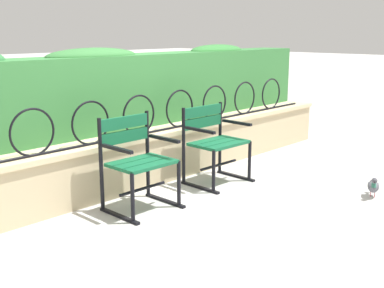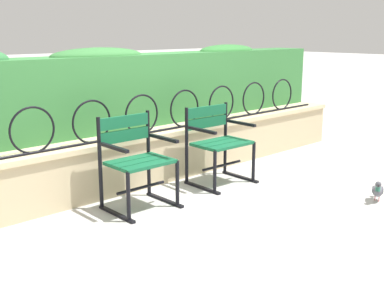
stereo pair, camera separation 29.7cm
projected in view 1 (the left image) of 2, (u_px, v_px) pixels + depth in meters
The scene contains 7 objects.
ground_plane at pixel (200, 202), 4.67m from camera, with size 60.00×60.00×0.00m, color #B7B5AF.
stone_wall at pixel (142, 158), 5.16m from camera, with size 6.30×0.41×0.55m.
iron_arch_fence at pixel (140, 117), 4.95m from camera, with size 5.78×0.02×0.42m.
hedge_row at pixel (113, 89), 5.25m from camera, with size 6.17×0.47×0.92m.
park_chair_left at pixel (136, 159), 4.42m from camera, with size 0.59×0.53×0.86m.
park_chair_right at pixel (214, 140), 5.20m from camera, with size 0.63×0.54×0.82m.
pigeon_near_chairs at pixel (373, 186), 4.78m from camera, with size 0.28×0.18×0.22m.
Camera 1 is at (-3.28, -2.97, 1.60)m, focal length 45.56 mm.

